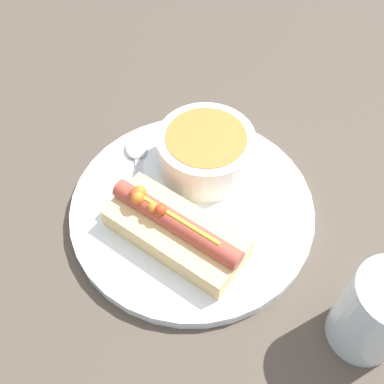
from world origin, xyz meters
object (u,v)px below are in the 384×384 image
(hot_dog, at_px, (175,229))
(drinking_glass, at_px, (376,314))
(soup_bowl, at_px, (206,150))
(spoon, at_px, (138,159))

(hot_dog, distance_m, drinking_glass, 0.22)
(soup_bowl, height_order, spoon, soup_bowl)
(spoon, relative_size, drinking_glass, 1.22)
(soup_bowl, height_order, drinking_glass, drinking_glass)
(soup_bowl, xyz_separation_m, drinking_glass, (0.24, -0.12, 0.01))
(drinking_glass, bearing_deg, hot_dog, 179.54)
(soup_bowl, xyz_separation_m, spoon, (-0.08, -0.04, -0.03))
(spoon, bearing_deg, drinking_glass, -140.54)
(hot_dog, relative_size, drinking_glass, 1.56)
(hot_dog, height_order, soup_bowl, hot_dog)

